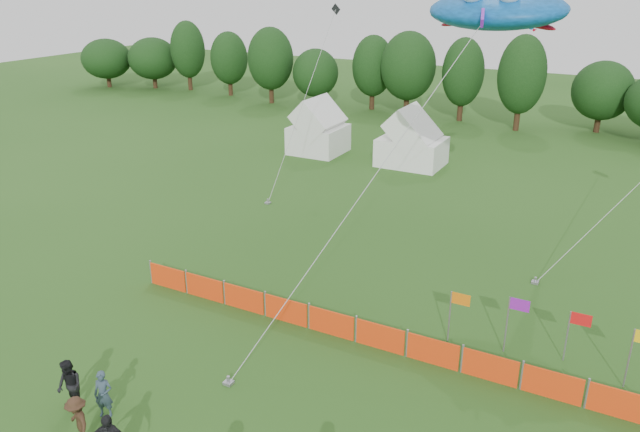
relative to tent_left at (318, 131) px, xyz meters
The scene contains 10 objects.
treeline 21.27m from the tent_left, 47.12° to the left, with size 104.57×8.78×8.36m.
tent_left is the anchor object (origin of this frame).
tent_right 7.43m from the tent_left, ahead, with size 4.52×3.62×3.19m.
barrier_fence 26.89m from the tent_left, 56.79° to the right, with size 21.90×0.06×1.00m.
flag_row 29.27m from the tent_left, 44.44° to the right, with size 8.73×0.81×2.24m.
spectator_a 31.18m from the tent_left, 73.79° to the right, with size 0.58×0.38×1.59m, color #304250.
spectator_b 31.17m from the tent_left, 75.93° to the right, with size 0.86×0.67×1.78m, color black.
spectator_c 32.50m from the tent_left, 73.87° to the right, with size 1.06×0.61×1.64m, color #392417.
stingray_kite 22.36m from the tent_left, 39.14° to the right, with size 7.93×21.67×12.48m.
small_kite_dark 8.63m from the tent_left, 67.79° to the right, with size 0.77×8.50×11.04m.
Camera 1 is at (9.28, -11.24, 12.86)m, focal length 35.00 mm.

